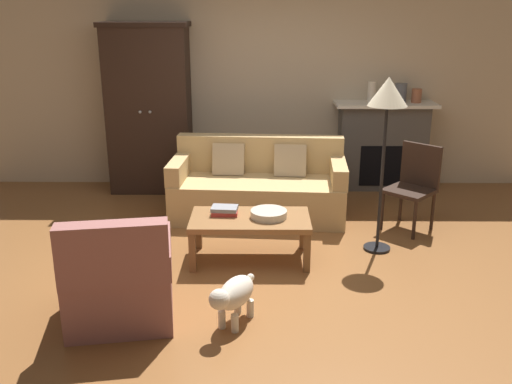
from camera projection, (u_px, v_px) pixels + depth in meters
The scene contains 15 objects.
ground_plane at pixel (261, 262), 5.26m from camera, with size 9.60×9.60×0.00m, color brown.
back_wall at pixel (262, 77), 7.24m from camera, with size 7.20×0.10×2.80m, color beige.
fireplace at pixel (382, 145), 7.25m from camera, with size 1.26×0.48×1.12m.
armoire at pixel (149, 109), 7.05m from camera, with size 1.06×0.57×2.09m.
couch at pixel (258, 188), 6.36m from camera, with size 1.97×0.97×0.86m.
coffee_table at pixel (250, 223), 5.22m from camera, with size 1.10×0.60×0.42m.
fruit_bowl at pixel (269, 214), 5.19m from camera, with size 0.33×0.33×0.07m, color beige.
book_stack at pixel (225, 210), 5.26m from camera, with size 0.25×0.19×0.08m.
mantel_vase_cream at pixel (372, 92), 7.02m from camera, with size 0.10×0.10×0.26m, color beige.
mantel_vase_slate at pixel (401, 93), 7.02m from camera, with size 0.15×0.15×0.24m, color #565B66.
mantel_vase_terracotta at pixel (417, 96), 7.03m from camera, with size 0.12×0.12×0.17m, color #A86042.
armchair_near_left at pixel (120, 281), 4.22m from camera, with size 0.88×0.88×0.88m.
side_chair_wooden at pixel (414, 182), 5.94m from camera, with size 0.62×0.62×0.90m.
floor_lamp at pixel (387, 102), 5.10m from camera, with size 0.36×0.36×1.67m.
dog at pixel (234, 295), 4.17m from camera, with size 0.36×0.52×0.39m.
Camera 1 is at (-0.01, -4.79, 2.28)m, focal length 39.70 mm.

